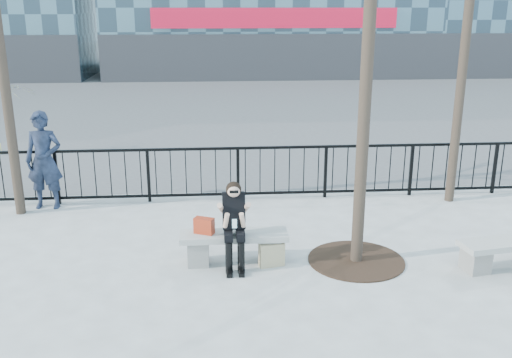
{
  "coord_description": "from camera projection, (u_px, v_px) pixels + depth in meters",
  "views": [
    {
      "loc": [
        -0.28,
        -8.09,
        3.82
      ],
      "look_at": [
        0.4,
        0.8,
        1.1
      ],
      "focal_mm": 40.0,
      "sensor_mm": 36.0,
      "label": 1
    }
  ],
  "objects": [
    {
      "name": "shopping_bag",
      "position": [
        272.0,
        255.0,
        8.68
      ],
      "size": [
        0.41,
        0.22,
        0.37
      ],
      "primitive_type": "cube",
      "rotation": [
        0.0,
        0.0,
        0.22
      ],
      "color": "tan",
      "rests_on": "ground"
    },
    {
      "name": "handbag",
      "position": [
        204.0,
        226.0,
        8.66
      ],
      "size": [
        0.33,
        0.25,
        0.25
      ],
      "primitive_type": "cube",
      "rotation": [
        0.0,
        0.0,
        -0.43
      ],
      "color": "#A42C14",
      "rests_on": "bench_main"
    },
    {
      "name": "standing_man",
      "position": [
        44.0,
        160.0,
        10.99
      ],
      "size": [
        0.73,
        0.5,
        1.92
      ],
      "primitive_type": "imported",
      "rotation": [
        0.0,
        0.0,
        -0.06
      ],
      "color": "black",
      "rests_on": "ground"
    },
    {
      "name": "ground",
      "position": [
        234.0,
        262.0,
        8.85
      ],
      "size": [
        120.0,
        120.0,
        0.0
      ],
      "primitive_type": "plane",
      "color": "gray",
      "rests_on": "ground"
    },
    {
      "name": "tree_grate",
      "position": [
        356.0,
        260.0,
        8.89
      ],
      "size": [
        1.5,
        1.5,
        0.02
      ],
      "primitive_type": "cylinder",
      "color": "black",
      "rests_on": "ground"
    },
    {
      "name": "railing",
      "position": [
        228.0,
        174.0,
        11.55
      ],
      "size": [
        14.0,
        0.06,
        1.1
      ],
      "color": "black",
      "rests_on": "ground"
    },
    {
      "name": "bench_main",
      "position": [
        234.0,
        244.0,
        8.77
      ],
      "size": [
        1.65,
        0.46,
        0.49
      ],
      "color": "slate",
      "rests_on": "ground"
    },
    {
      "name": "street_surface",
      "position": [
        220.0,
        103.0,
        23.16
      ],
      "size": [
        60.0,
        23.0,
        0.01
      ],
      "primitive_type": "cube",
      "color": "#474747",
      "rests_on": "ground"
    },
    {
      "name": "bench_second",
      "position": [
        512.0,
        251.0,
        8.52
      ],
      "size": [
        1.64,
        0.46,
        0.49
      ],
      "rotation": [
        0.0,
        0.0,
        0.16
      ],
      "color": "slate",
      "rests_on": "ground"
    },
    {
      "name": "seated_woman",
      "position": [
        234.0,
        226.0,
        8.5
      ],
      "size": [
        0.5,
        0.64,
        1.34
      ],
      "color": "black",
      "rests_on": "ground"
    }
  ]
}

